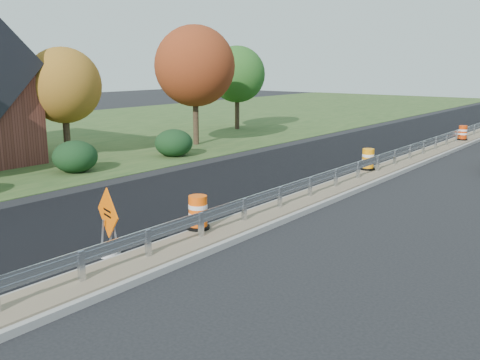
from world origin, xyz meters
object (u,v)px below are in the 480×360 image
Objects in this scene: barrel_median_near at (198,213)px; barrel_median_mid at (368,160)px; barrel_median_far at (463,133)px; caution_sign at (109,239)px.

barrel_median_near is 1.03× the size of barrel_median_mid.
caution_sign is at bearing -92.89° from barrel_median_far.
caution_sign is 14.23m from barrel_median_mid.
caution_sign reaches higher than barrel_median_mid.
barrel_median_mid is (0.08, 11.51, -0.01)m from barrel_median_near.
barrel_median_near is 11.51m from barrel_median_mid.
barrel_median_near is at bearing -91.55° from barrel_median_far.
barrel_median_far is at bearing 88.45° from barrel_median_near.
caution_sign is at bearing -104.68° from barrel_median_near.
barrel_median_near is 24.37m from barrel_median_far.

